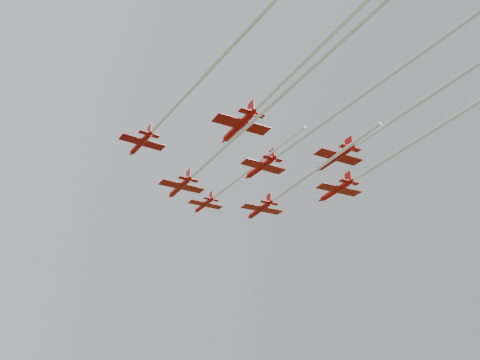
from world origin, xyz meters
TOP-DOWN VIEW (x-y plane):
  - jet_lead at (5.68, 7.57)m, footprint 7.93×43.64m
  - jet_row2_left at (-7.19, -11.44)m, footprint 9.83×64.74m
  - jet_row2_right at (13.00, -2.39)m, footprint 10.25×44.89m
  - jet_row3_left at (-18.67, -17.30)m, footprint 7.85×55.37m
  - jet_row3_mid at (3.63, -21.15)m, footprint 8.76×57.66m
  - jet_row3_right at (22.74, -16.27)m, footprint 11.03×48.42m
  - jet_row4_left at (-9.57, -29.78)m, footprint 10.12×52.04m
  - jet_row4_right at (10.77, -30.33)m, footprint 9.32×51.24m

SIDE VIEW (x-z plane):
  - jet_row2_left at x=-7.19m, z-range 46.15..48.78m
  - jet_row2_right at x=13.00m, z-range 46.40..49.10m
  - jet_row4_left at x=-9.57m, z-range 46.91..49.69m
  - jet_row4_right at x=10.77m, z-range 47.02..49.72m
  - jet_row3_left at x=-18.67m, z-range 47.97..50.31m
  - jet_row3_mid at x=3.63m, z-range 48.14..50.73m
  - jet_row3_right at x=22.74m, z-range 48.38..51.31m
  - jet_lead at x=5.68m, z-range 49.48..51.81m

